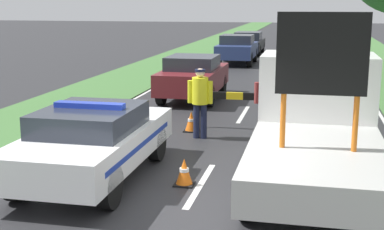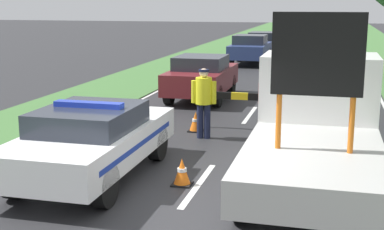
# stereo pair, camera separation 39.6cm
# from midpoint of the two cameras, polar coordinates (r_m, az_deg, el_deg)

# --- Properties ---
(ground_plane) EXTENTS (160.00, 160.00, 0.00)m
(ground_plane) POSITION_cam_midpoint_polar(r_m,az_deg,el_deg) (9.02, -1.82, -9.80)
(ground_plane) COLOR #28282B
(lane_markings) EXTENTS (8.20, 64.29, 0.01)m
(lane_markings) POSITION_cam_midpoint_polar(r_m,az_deg,el_deg) (27.12, 7.95, 4.82)
(lane_markings) COLOR silver
(lane_markings) RESTS_ON ground
(grass_verge_left) EXTENTS (3.42, 120.00, 0.03)m
(grass_verge_left) POSITION_cam_midpoint_polar(r_m,az_deg,el_deg) (29.40, -3.34, 5.49)
(grass_verge_left) COLOR #427038
(grass_verge_left) RESTS_ON ground
(police_car) EXTENTS (1.92, 4.60, 1.51)m
(police_car) POSITION_cam_midpoint_polar(r_m,az_deg,el_deg) (10.40, -11.54, -2.65)
(police_car) COLOR white
(police_car) RESTS_ON ground
(work_truck) EXTENTS (2.28, 5.28, 3.20)m
(work_truck) POSITION_cam_midpoint_polar(r_m,az_deg,el_deg) (10.33, 12.10, -0.88)
(work_truck) COLOR white
(work_truck) RESTS_ON ground
(road_barrier) EXTENTS (2.68, 0.08, 0.99)m
(road_barrier) POSITION_cam_midpoint_polar(r_m,az_deg,el_deg) (14.17, 4.68, 1.68)
(road_barrier) COLOR black
(road_barrier) RESTS_ON ground
(police_officer) EXTENTS (0.63, 0.40, 1.75)m
(police_officer) POSITION_cam_midpoint_polar(r_m,az_deg,el_deg) (13.18, 0.01, 1.93)
(police_officer) COLOR #191E38
(police_officer) RESTS_ON ground
(pedestrian_civilian) EXTENTS (0.60, 0.38, 1.68)m
(pedestrian_civilian) POSITION_cam_midpoint_polar(r_m,az_deg,el_deg) (13.42, 7.08, 1.76)
(pedestrian_civilian) COLOR #232326
(pedestrian_civilian) RESTS_ON ground
(traffic_cone_near_police) EXTENTS (0.36, 0.36, 0.51)m
(traffic_cone_near_police) POSITION_cam_midpoint_polar(r_m,az_deg,el_deg) (9.98, -1.98, -6.11)
(traffic_cone_near_police) COLOR black
(traffic_cone_near_police) RESTS_ON ground
(traffic_cone_centre_front) EXTENTS (0.39, 0.39, 0.55)m
(traffic_cone_centre_front) POSITION_cam_midpoint_polar(r_m,az_deg,el_deg) (12.69, 11.36, -2.28)
(traffic_cone_centre_front) COLOR black
(traffic_cone_centre_front) RESTS_ON ground
(traffic_cone_near_truck) EXTENTS (0.38, 0.38, 0.53)m
(traffic_cone_near_truck) POSITION_cam_midpoint_polar(r_m,az_deg,el_deg) (14.03, -0.89, -0.72)
(traffic_cone_near_truck) COLOR black
(traffic_cone_near_truck) RESTS_ON ground
(queued_car_wagon_maroon) EXTENTS (1.86, 4.06, 1.52)m
(queued_car_wagon_maroon) POSITION_cam_midpoint_polar(r_m,az_deg,el_deg) (18.59, -0.49, 4.13)
(queued_car_wagon_maroon) COLOR maroon
(queued_car_wagon_maroon) RESTS_ON ground
(queued_car_sedan_silver) EXTENTS (1.81, 4.50, 1.59)m
(queued_car_sedan_silver) POSITION_cam_midpoint_polar(r_m,az_deg,el_deg) (23.43, 12.46, 5.58)
(queued_car_sedan_silver) COLOR #B2B2B7
(queued_car_sedan_silver) RESTS_ON ground
(queued_car_hatch_blue) EXTENTS (1.88, 4.11, 1.59)m
(queued_car_hatch_blue) POSITION_cam_midpoint_polar(r_m,az_deg,el_deg) (29.31, 4.47, 7.08)
(queued_car_hatch_blue) COLOR navy
(queued_car_hatch_blue) RESTS_ON ground
(queued_car_sedan_black) EXTENTS (1.80, 4.29, 1.45)m
(queued_car_sedan_black) POSITION_cam_midpoint_polar(r_m,az_deg,el_deg) (34.70, 5.70, 7.68)
(queued_car_sedan_black) COLOR black
(queued_car_sedan_black) RESTS_ON ground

